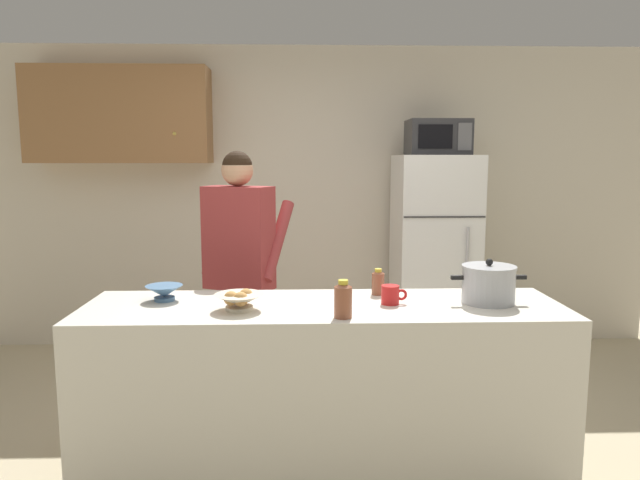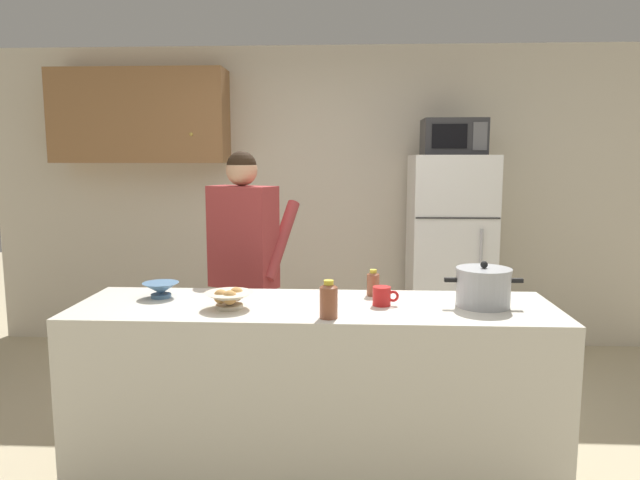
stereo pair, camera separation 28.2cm
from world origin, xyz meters
name	(u,v)px [view 1 (the left image)]	position (x,y,z in m)	size (l,w,h in m)	color
ground_plane	(323,476)	(0.00, 0.00, 0.00)	(14.00, 14.00, 0.00)	#C6B793
back_wall_unit	(282,185)	(-0.27, 2.26, 1.42)	(6.00, 0.48, 2.60)	beige
kitchen_island	(324,392)	(0.00, 0.00, 0.46)	(2.40, 0.68, 0.92)	silver
refrigerator	(434,257)	(0.98, 1.85, 0.84)	(0.64, 0.68, 1.67)	white
microwave	(438,137)	(0.98, 1.83, 1.81)	(0.48, 0.37, 0.28)	#2D2D30
person_near_pot	(240,251)	(-0.50, 0.82, 1.06)	(0.62, 0.57, 1.69)	#33384C
cooking_pot	(488,284)	(0.84, 0.01, 1.02)	(0.38, 0.27, 0.23)	#ADAFB5
coffee_mug	(391,295)	(0.34, 0.00, 0.97)	(0.13, 0.09, 0.10)	red
bread_bowl	(239,300)	(-0.41, -0.10, 0.97)	(0.24, 0.24, 0.10)	beige
empty_bowl	(164,292)	(-0.82, 0.11, 0.97)	(0.19, 0.19, 0.08)	#4C7299
bottle_near_edge	(378,282)	(0.30, 0.21, 0.99)	(0.07, 0.07, 0.14)	brown
bottle_mid_counter	(343,299)	(0.08, -0.24, 1.01)	(0.08, 0.08, 0.18)	brown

